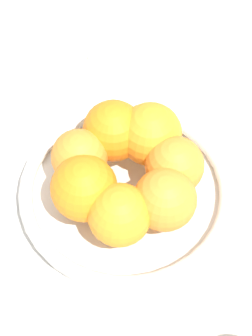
% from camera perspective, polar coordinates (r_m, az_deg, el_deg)
% --- Properties ---
extents(ground_plane, '(4.00, 4.00, 0.00)m').
position_cam_1_polar(ground_plane, '(0.74, 0.00, -3.07)').
color(ground_plane, beige).
extents(fruit_bowl, '(0.27, 0.27, 0.03)m').
position_cam_1_polar(fruit_bowl, '(0.72, 0.00, -2.40)').
color(fruit_bowl, silver).
rests_on(fruit_bowl, ground_plane).
extents(orange_pile, '(0.19, 0.19, 0.08)m').
position_cam_1_polar(orange_pile, '(0.68, 0.01, 0.02)').
color(orange_pile, orange).
rests_on(orange_pile, fruit_bowl).
extents(napkin_folded, '(0.15, 0.15, 0.01)m').
position_cam_1_polar(napkin_folded, '(0.94, -0.06, 13.89)').
color(napkin_folded, silver).
rests_on(napkin_folded, ground_plane).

